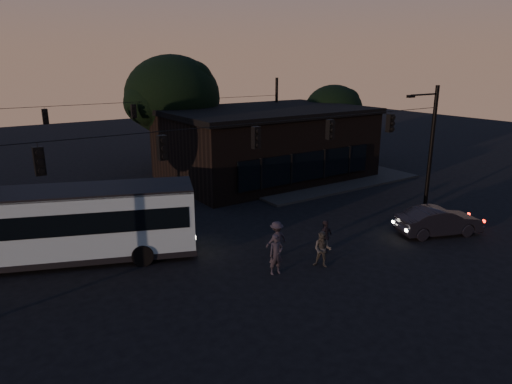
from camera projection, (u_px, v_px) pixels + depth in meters
ground at (310, 284)px, 18.84m from camera, size 120.00×120.00×0.00m
sidewalk_far_right at (310, 176)px, 36.43m from camera, size 14.00×10.00×0.15m
building at (266, 143)px, 35.67m from camera, size 15.40×10.41×5.40m
tree_behind at (172, 96)px, 36.82m from camera, size 7.60×7.60×9.43m
tree_right at (333, 110)px, 41.59m from camera, size 5.20×5.20×6.86m
signal_rig_near at (256, 162)px, 20.81m from camera, size 26.24×0.30×7.50m
signal_rig_far at (135, 127)px, 33.62m from camera, size 26.24×0.30×7.50m
bus at (60, 222)px, 20.52m from camera, size 12.17×6.99×3.38m
car at (439, 221)px, 24.06m from camera, size 4.73×3.05×1.47m
pedestrian_a at (276, 254)px, 19.51m from camera, size 0.70×0.51×1.78m
pedestrian_b at (322, 249)px, 20.20m from camera, size 0.98×1.02×1.66m
pedestrian_c at (325, 236)px, 21.72m from camera, size 1.03×0.61×1.64m
pedestrian_d at (277, 239)px, 21.30m from camera, size 1.11×0.64×1.72m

